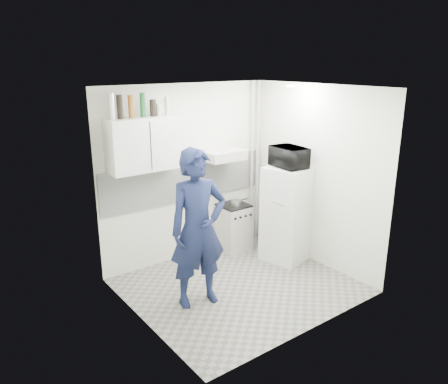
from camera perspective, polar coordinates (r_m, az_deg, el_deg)
floor at (r=5.99m, az=1.98°, el=-12.15°), size 2.80×2.80×0.00m
ceiling at (r=5.25m, az=2.28°, el=13.52°), size 2.80×2.80×0.00m
wall_back at (r=6.46m, az=-4.85°, el=2.43°), size 2.80×0.00×2.80m
wall_left at (r=4.77m, az=-11.12°, el=-3.13°), size 0.00×2.60×2.60m
wall_right at (r=6.42m, az=11.91°, el=2.02°), size 0.00×2.60×2.60m
person at (r=5.23m, az=-3.41°, el=-4.81°), size 0.79×0.59×1.95m
stove at (r=6.93m, az=1.26°, el=-4.67°), size 0.45×0.45×0.72m
fridge at (r=6.55m, az=8.20°, el=-2.86°), size 0.72×0.72×1.43m
stove_top at (r=6.80m, az=1.28°, el=-1.74°), size 0.43×0.43×0.03m
saucepan at (r=6.74m, az=1.62°, el=-1.42°), size 0.16×0.16×0.09m
microwave at (r=6.31m, az=8.52°, el=4.54°), size 0.56×0.41×0.29m
bottle_a at (r=5.60m, az=-14.47°, el=10.74°), size 0.07×0.07×0.32m
bottle_b at (r=5.64m, az=-13.46°, el=10.75°), size 0.08×0.08×0.30m
bottle_c at (r=5.70m, az=-12.07°, el=10.86°), size 0.07×0.07×0.29m
bottle_d at (r=5.77m, az=-10.58°, el=11.12°), size 0.07×0.07×0.31m
canister_a at (r=5.84m, az=-9.25°, el=10.79°), size 0.09×0.09×0.22m
canister_b at (r=5.88m, az=-8.55°, el=10.54°), size 0.08×0.08×0.15m
bottle_e at (r=5.94m, az=-7.50°, el=11.07°), size 0.06×0.06×0.24m
upper_cabinet at (r=5.84m, az=-10.34°, el=6.18°), size 1.00×0.35×0.70m
range_hood at (r=6.45m, az=-0.32°, el=4.92°), size 0.60×0.50×0.14m
backsplash at (r=6.48m, az=-4.75°, el=1.55°), size 2.74×0.03×0.60m
pipe_a at (r=7.15m, az=4.37°, el=3.86°), size 0.05×0.05×2.60m
pipe_b at (r=7.08m, az=3.63°, el=3.73°), size 0.04×0.04×2.60m
ceiling_spot_fixture at (r=6.07m, az=8.62°, el=13.52°), size 0.10×0.10×0.02m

